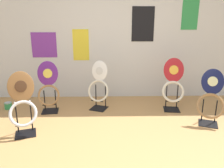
# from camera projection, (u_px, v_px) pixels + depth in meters

# --- Properties ---
(ground_plane) EXTENTS (14.00, 14.00, 0.00)m
(ground_plane) POSITION_uv_depth(u_px,v_px,m) (120.00, 157.00, 2.60)
(ground_plane) COLOR #B7844C
(wall_back) EXTENTS (8.00, 0.07, 2.60)m
(wall_back) POSITION_uv_depth(u_px,v_px,m) (114.00, 35.00, 4.41)
(wall_back) COLOR silver
(wall_back) RESTS_ON ground_plane
(toilet_seat_display_crimson_swirl) EXTENTS (0.42, 0.34, 0.94)m
(toilet_seat_display_crimson_swirl) POSITION_uv_depth(u_px,v_px,m) (173.00, 87.00, 3.91)
(toilet_seat_display_crimson_swirl) COLOR black
(toilet_seat_display_crimson_swirl) RESTS_ON ground_plane
(toilet_seat_display_navy_moon) EXTENTS (0.48, 0.48, 0.85)m
(toilet_seat_display_navy_moon) POSITION_uv_depth(u_px,v_px,m) (211.00, 100.00, 3.37)
(toilet_seat_display_navy_moon) COLOR black
(toilet_seat_display_navy_moon) RESTS_ON ground_plane
(toilet_seat_display_white_plain) EXTENTS (0.43, 0.36, 0.89)m
(toilet_seat_display_white_plain) POSITION_uv_depth(u_px,v_px,m) (99.00, 87.00, 3.96)
(toilet_seat_display_white_plain) COLOR black
(toilet_seat_display_white_plain) RESTS_ON ground_plane
(toilet_seat_display_purple_note) EXTENTS (0.39, 0.31, 0.90)m
(toilet_seat_display_purple_note) POSITION_uv_depth(u_px,v_px,m) (49.00, 89.00, 3.84)
(toilet_seat_display_purple_note) COLOR black
(toilet_seat_display_purple_note) RESTS_ON ground_plane
(toilet_seat_display_woodgrain) EXTENTS (0.46, 0.46, 0.89)m
(toilet_seat_display_woodgrain) POSITION_uv_depth(u_px,v_px,m) (23.00, 107.00, 3.06)
(toilet_seat_display_woodgrain) COLOR black
(toilet_seat_display_woodgrain) RESTS_ON ground_plane
(paint_can) EXTENTS (0.14, 0.14, 0.13)m
(paint_can) POSITION_uv_depth(u_px,v_px,m) (8.00, 105.00, 4.05)
(paint_can) COLOR #2D8E4C
(paint_can) RESTS_ON ground_plane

